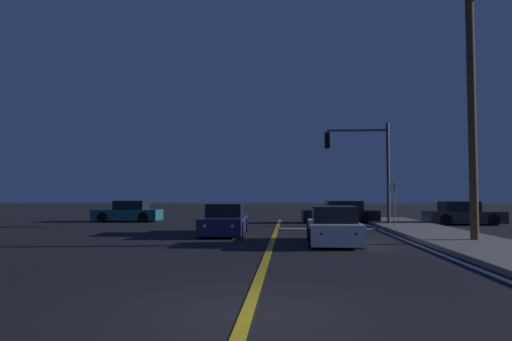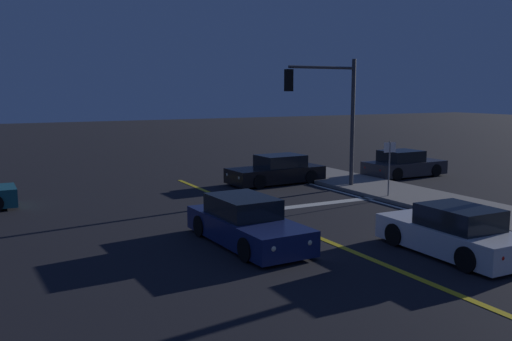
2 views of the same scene
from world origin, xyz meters
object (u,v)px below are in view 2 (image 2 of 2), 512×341
at_px(car_following_oncoming_white, 453,233).
at_px(car_distant_tail_black, 277,171).
at_px(car_side_waiting_charcoal, 403,165).
at_px(street_sign_corner, 389,160).
at_px(traffic_signal_near_right, 330,104).
at_px(car_far_approaching_navy, 246,224).

bearing_deg(car_following_oncoming_white, car_distant_tail_black, 83.45).
relative_size(car_side_waiting_charcoal, street_sign_corner, 1.82).
xyz_separation_m(car_distant_tail_black, traffic_signal_near_right, (1.07, -2.67, 3.21)).
height_order(car_following_oncoming_white, car_far_approaching_navy, same).
relative_size(car_following_oncoming_white, car_far_approaching_navy, 0.90).
height_order(car_side_waiting_charcoal, traffic_signal_near_right, traffic_signal_near_right).
relative_size(car_side_waiting_charcoal, traffic_signal_near_right, 0.75).
bearing_deg(car_side_waiting_charcoal, car_distant_tail_black, -100.45).
xyz_separation_m(car_far_approaching_navy, street_sign_corner, (8.00, 3.06, 1.01)).
height_order(car_following_oncoming_white, traffic_signal_near_right, traffic_signal_near_right).
bearing_deg(traffic_signal_near_right, street_sign_corner, 108.85).
height_order(car_following_oncoming_white, street_sign_corner, street_sign_corner).
bearing_deg(car_distant_tail_black, street_sign_corner, -162.11).
bearing_deg(car_far_approaching_navy, car_side_waiting_charcoal, -152.12).
relative_size(car_following_oncoming_white, car_side_waiting_charcoal, 0.98).
height_order(car_side_waiting_charcoal, street_sign_corner, street_sign_corner).
bearing_deg(car_following_oncoming_white, traffic_signal_near_right, 75.14).
bearing_deg(street_sign_corner, car_side_waiting_charcoal, 41.79).
bearing_deg(car_side_waiting_charcoal, street_sign_corner, -48.71).
xyz_separation_m(car_far_approaching_navy, car_side_waiting_charcoal, (12.78, 7.34, -0.00)).
relative_size(car_distant_tail_black, street_sign_corner, 1.98).
xyz_separation_m(car_distant_tail_black, street_sign_corner, (2.03, -5.47, 1.01)).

